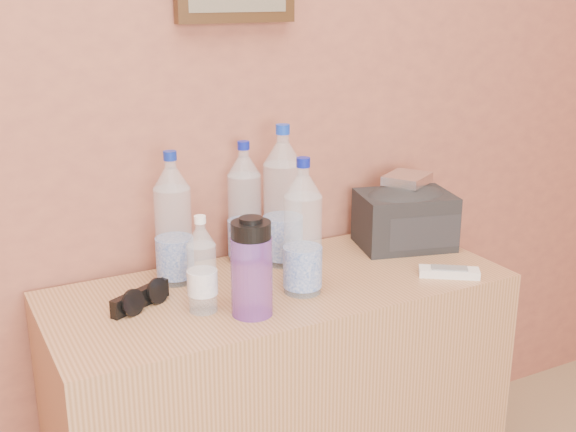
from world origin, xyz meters
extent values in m
cube|color=#9D794D|center=(0.47, 1.75, 0.34)|extent=(1.09, 0.46, 0.68)
cylinder|color=silver|center=(0.26, 1.88, 0.82)|extent=(0.09, 0.09, 0.28)
cylinder|color=navy|center=(0.26, 1.88, 0.99)|extent=(0.03, 0.03, 0.02)
cylinder|color=silver|center=(0.47, 1.93, 0.82)|extent=(0.08, 0.08, 0.27)
cylinder|color=#0D1A98|center=(0.47, 1.93, 0.99)|extent=(0.03, 0.03, 0.02)
cylinder|color=silver|center=(0.54, 1.87, 0.84)|extent=(0.10, 0.10, 0.31)
cylinder|color=#1138B9|center=(0.54, 1.87, 1.03)|extent=(0.03, 0.03, 0.02)
cylinder|color=silver|center=(0.50, 1.69, 0.82)|extent=(0.09, 0.09, 0.28)
cylinder|color=#0B1790|center=(0.50, 1.69, 0.99)|extent=(0.03, 0.03, 0.02)
cylinder|color=silver|center=(0.26, 1.70, 0.78)|extent=(0.06, 0.06, 0.19)
cylinder|color=white|center=(0.26, 1.70, 0.89)|extent=(0.02, 0.02, 0.02)
cylinder|color=purple|center=(0.34, 1.63, 0.77)|extent=(0.09, 0.09, 0.17)
cylinder|color=black|center=(0.34, 1.63, 0.88)|extent=(0.08, 0.08, 0.04)
cube|color=white|center=(0.86, 1.60, 0.69)|extent=(0.14, 0.12, 0.02)
cube|color=silver|center=(0.91, 1.86, 0.86)|extent=(0.16, 0.15, 0.03)
camera|label=1|loc=(-0.25, 0.34, 1.35)|focal=45.00mm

